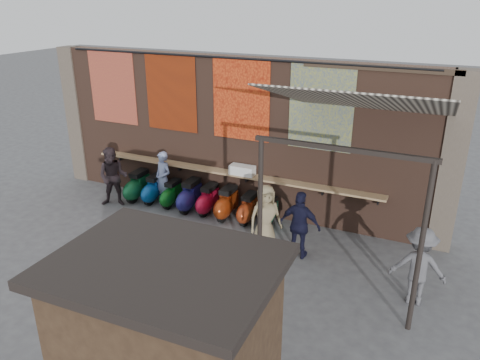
% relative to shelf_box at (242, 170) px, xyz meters
% --- Properties ---
extents(ground, '(70.00, 70.00, 0.00)m').
position_rel_shelf_box_xyz_m(ground, '(-0.42, -2.30, -1.24)').
color(ground, '#474749').
rests_on(ground, ground).
extents(brick_wall, '(10.00, 0.40, 4.00)m').
position_rel_shelf_box_xyz_m(brick_wall, '(-0.42, 0.40, 0.76)').
color(brick_wall, brown).
rests_on(brick_wall, ground).
extents(pier_left, '(0.50, 0.50, 4.00)m').
position_rel_shelf_box_xyz_m(pier_left, '(-5.62, 0.40, 0.76)').
color(pier_left, '#4C4238').
rests_on(pier_left, ground).
extents(pier_right, '(0.50, 0.50, 4.00)m').
position_rel_shelf_box_xyz_m(pier_right, '(4.78, 0.40, 0.76)').
color(pier_right, '#4C4238').
rests_on(pier_right, ground).
extents(eating_counter, '(8.00, 0.32, 0.05)m').
position_rel_shelf_box_xyz_m(eating_counter, '(-0.42, 0.03, -0.14)').
color(eating_counter, '#9E7A51').
rests_on(eating_counter, brick_wall).
extents(shelf_box, '(0.64, 0.29, 0.24)m').
position_rel_shelf_box_xyz_m(shelf_box, '(0.00, 0.00, 0.00)').
color(shelf_box, white).
rests_on(shelf_box, eating_counter).
extents(tapestry_redgold, '(1.50, 0.02, 2.00)m').
position_rel_shelf_box_xyz_m(tapestry_redgold, '(-4.02, 0.18, 1.76)').
color(tapestry_redgold, maroon).
rests_on(tapestry_redgold, brick_wall).
extents(tapestry_sun, '(1.50, 0.02, 2.00)m').
position_rel_shelf_box_xyz_m(tapestry_sun, '(-2.12, 0.18, 1.76)').
color(tapestry_sun, '#BE350B').
rests_on(tapestry_sun, brick_wall).
extents(tapestry_orange, '(1.50, 0.02, 2.00)m').
position_rel_shelf_box_xyz_m(tapestry_orange, '(-0.12, 0.18, 1.76)').
color(tapestry_orange, '#D0471A').
rests_on(tapestry_orange, brick_wall).
extents(tapestry_multi, '(1.50, 0.02, 2.00)m').
position_rel_shelf_box_xyz_m(tapestry_multi, '(1.88, 0.18, 1.76)').
color(tapestry_multi, navy).
rests_on(tapestry_multi, brick_wall).
extents(hang_rail, '(9.50, 0.06, 0.06)m').
position_rel_shelf_box_xyz_m(hang_rail, '(-0.42, 0.17, 2.74)').
color(hang_rail, black).
rests_on(hang_rail, brick_wall).
extents(scooter_stool_0, '(0.39, 0.87, 0.83)m').
position_rel_shelf_box_xyz_m(scooter_stool_0, '(-3.05, -0.33, -0.83)').
color(scooter_stool_0, '#10522A').
rests_on(scooter_stool_0, ground).
extents(scooter_stool_1, '(0.36, 0.80, 0.76)m').
position_rel_shelf_box_xyz_m(scooter_stool_1, '(-2.55, -0.28, -0.87)').
color(scooter_stool_1, '#0E458C').
rests_on(scooter_stool_1, ground).
extents(scooter_stool_2, '(0.34, 0.75, 0.71)m').
position_rel_shelf_box_xyz_m(scooter_stool_2, '(-1.96, -0.30, -0.89)').
color(scooter_stool_2, '#0C5416').
rests_on(scooter_stool_2, ground).
extents(scooter_stool_3, '(0.39, 0.87, 0.83)m').
position_rel_shelf_box_xyz_m(scooter_stool_3, '(-1.37, -0.32, -0.83)').
color(scooter_stool_3, navy).
rests_on(scooter_stool_3, ground).
extents(scooter_stool_4, '(0.36, 0.80, 0.76)m').
position_rel_shelf_box_xyz_m(scooter_stool_4, '(-0.85, -0.28, -0.86)').
color(scooter_stool_4, '#AC0D2A').
rests_on(scooter_stool_4, ground).
extents(scooter_stool_5, '(0.38, 0.85, 0.81)m').
position_rel_shelf_box_xyz_m(scooter_stool_5, '(-0.28, -0.34, -0.84)').
color(scooter_stool_5, maroon).
rests_on(scooter_stool_5, ground).
extents(scooter_stool_6, '(0.35, 0.78, 0.74)m').
position_rel_shelf_box_xyz_m(scooter_stool_6, '(0.32, -0.32, -0.87)').
color(scooter_stool_6, maroon).
rests_on(scooter_stool_6, ground).
extents(scooter_stool_7, '(0.32, 0.72, 0.68)m').
position_rel_shelf_box_xyz_m(scooter_stool_7, '(0.85, -0.25, -0.90)').
color(scooter_stool_7, '#1A684A').
rests_on(scooter_stool_7, ground).
extents(diner_left, '(0.63, 0.51, 1.51)m').
position_rel_shelf_box_xyz_m(diner_left, '(-2.21, -0.30, -0.49)').
color(diner_left, '#8391BF').
rests_on(diner_left, ground).
extents(diner_right, '(0.98, 0.88, 1.64)m').
position_rel_shelf_box_xyz_m(diner_right, '(-3.41, -0.89, -0.43)').
color(diner_right, '#33272C').
rests_on(diner_right, ground).
extents(shopper_navy, '(0.92, 0.41, 1.54)m').
position_rel_shelf_box_xyz_m(shopper_navy, '(2.01, -1.41, -0.47)').
color(shopper_navy, black).
rests_on(shopper_navy, ground).
extents(shopper_grey, '(1.03, 0.63, 1.54)m').
position_rel_shelf_box_xyz_m(shopper_grey, '(4.48, -2.06, -0.47)').
color(shopper_grey, '#525156').
rests_on(shopper_grey, ground).
extents(shopper_tan, '(0.88, 0.88, 1.54)m').
position_rel_shelf_box_xyz_m(shopper_tan, '(1.19, -1.37, -0.47)').
color(shopper_tan, '#867655').
rests_on(shopper_tan, ground).
extents(market_stall, '(2.34, 1.78, 2.49)m').
position_rel_shelf_box_xyz_m(market_stall, '(1.92, -6.33, -0.00)').
color(market_stall, black).
rests_on(market_stall, ground).
extents(stall_roof, '(2.62, 2.04, 0.12)m').
position_rel_shelf_box_xyz_m(stall_roof, '(1.92, -6.33, 1.30)').
color(stall_roof, black).
rests_on(stall_roof, market_stall).
extents(stall_sign, '(1.20, 0.07, 0.50)m').
position_rel_shelf_box_xyz_m(stall_sign, '(1.90, -5.44, 0.56)').
color(stall_sign, gold).
rests_on(stall_sign, market_stall).
extents(stall_shelf, '(1.91, 0.14, 0.06)m').
position_rel_shelf_box_xyz_m(stall_shelf, '(1.90, -5.44, -0.34)').
color(stall_shelf, '#473321').
rests_on(stall_shelf, market_stall).
extents(awning_canvas, '(3.20, 3.28, 0.97)m').
position_rel_shelf_box_xyz_m(awning_canvas, '(3.08, -1.40, 2.31)').
color(awning_canvas, beige).
rests_on(awning_canvas, brick_wall).
extents(awning_ledger, '(3.30, 0.08, 0.12)m').
position_rel_shelf_box_xyz_m(awning_ledger, '(3.08, 0.19, 2.71)').
color(awning_ledger, '#33261C').
rests_on(awning_ledger, brick_wall).
extents(awning_header, '(3.00, 0.08, 0.08)m').
position_rel_shelf_box_xyz_m(awning_header, '(3.08, -2.90, 1.84)').
color(awning_header, black).
rests_on(awning_header, awning_post_left).
extents(awning_post_left, '(0.09, 0.09, 3.10)m').
position_rel_shelf_box_xyz_m(awning_post_left, '(1.68, -2.90, 0.31)').
color(awning_post_left, black).
rests_on(awning_post_left, ground).
extents(awning_post_right, '(0.09, 0.09, 3.10)m').
position_rel_shelf_box_xyz_m(awning_post_right, '(4.48, -2.90, 0.31)').
color(awning_post_right, black).
rests_on(awning_post_right, ground).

